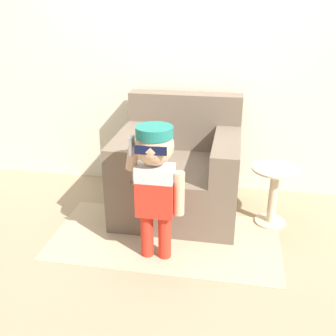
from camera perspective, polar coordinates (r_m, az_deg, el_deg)
The scene contains 6 objects.
ground_plane at distance 3.50m, azimuth -0.10°, elevation -6.85°, with size 10.00×10.00×0.00m, color #998466.
wall_back at distance 3.75m, azimuth 1.89°, elevation 16.25°, with size 10.00×0.05×2.60m.
armchair at distance 3.48m, azimuth 1.60°, elevation -0.58°, with size 1.03×0.98×0.98m.
person_child at distance 2.67m, azimuth -1.86°, elevation -0.83°, with size 0.41×0.31×1.00m.
side_table at distance 3.36m, azimuth 15.08°, elevation -3.13°, with size 0.40×0.40×0.51m.
rug at distance 3.19m, azimuth -0.39°, elevation -10.10°, with size 1.80×0.91×0.01m.
Camera 1 is at (0.54, -2.98, 1.76)m, focal length 42.00 mm.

